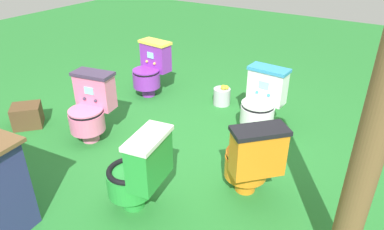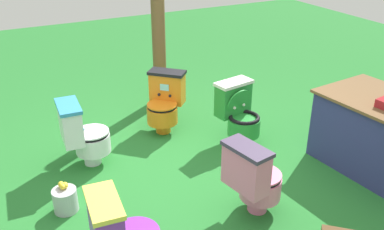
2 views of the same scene
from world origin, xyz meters
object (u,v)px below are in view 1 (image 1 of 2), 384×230
(toilet_white, at_px, (262,101))
(toilet_orange, at_px, (251,159))
(toilet_pink, at_px, (91,107))
(wooden_post, at_px, (372,142))
(toilet_purple, at_px, (151,69))
(small_crate, at_px, (27,116))
(lemon_bucket, at_px, (222,96))
(toilet_green, at_px, (139,171))

(toilet_white, bearing_deg, toilet_orange, 111.73)
(toilet_pink, bearing_deg, wooden_post, 163.81)
(toilet_purple, bearing_deg, wooden_post, 157.40)
(toilet_orange, distance_m, small_crate, 2.70)
(toilet_white, height_order, toilet_purple, same)
(toilet_purple, bearing_deg, toilet_white, -179.19)
(toilet_pink, relative_size, lemon_bucket, 2.63)
(lemon_bucket, bearing_deg, small_crate, 46.38)
(toilet_white, relative_size, toilet_pink, 1.00)
(toilet_white, relative_size, small_crate, 2.30)
(toilet_white, xyz_separation_m, wooden_post, (-1.19, 1.38, 0.62))
(small_crate, bearing_deg, toilet_green, 169.99)
(toilet_orange, distance_m, wooden_post, 1.07)
(toilet_pink, xyz_separation_m, lemon_bucket, (-0.80, -1.48, -0.25))
(toilet_white, height_order, wooden_post, wooden_post)
(wooden_post, bearing_deg, toilet_pink, -5.48)
(toilet_orange, distance_m, toilet_purple, 2.36)
(wooden_post, height_order, small_crate, wooden_post)
(toilet_pink, height_order, toilet_green, same)
(toilet_orange, height_order, small_crate, toilet_orange)
(toilet_orange, xyz_separation_m, toilet_pink, (1.84, 0.04, 0.00))
(toilet_orange, relative_size, wooden_post, 0.37)
(toilet_purple, bearing_deg, small_crate, 71.52)
(small_crate, bearing_deg, toilet_pink, -164.29)
(toilet_purple, xyz_separation_m, small_crate, (0.66, 1.49, -0.24))
(toilet_purple, height_order, small_crate, toilet_purple)
(lemon_bucket, bearing_deg, toilet_purple, 13.22)
(toilet_green, distance_m, small_crate, 2.05)
(wooden_post, bearing_deg, toilet_purple, -27.90)
(toilet_orange, distance_m, toilet_pink, 1.84)
(toilet_white, relative_size, toilet_purple, 1.00)
(toilet_purple, xyz_separation_m, toilet_green, (-1.35, 1.84, 0.00))
(toilet_orange, xyz_separation_m, toilet_white, (0.36, -1.08, 0.00))
(lemon_bucket, bearing_deg, wooden_post, 137.03)
(toilet_pink, distance_m, toilet_green, 1.30)
(toilet_pink, bearing_deg, small_crate, 5.01)
(toilet_orange, distance_m, toilet_green, 0.92)
(toilet_orange, relative_size, toilet_green, 1.00)
(lemon_bucket, bearing_deg, toilet_orange, 125.74)
(toilet_white, bearing_deg, small_crate, 33.82)
(toilet_white, relative_size, toilet_green, 1.00)
(small_crate, distance_m, lemon_bucket, 2.38)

